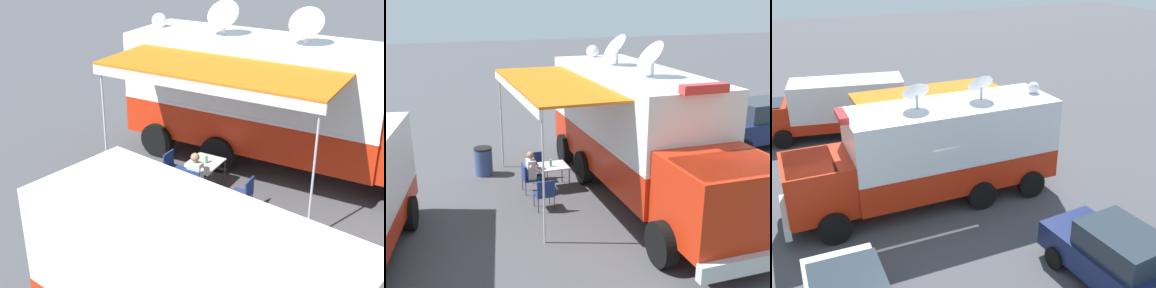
# 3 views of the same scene
# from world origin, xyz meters

# --- Properties ---
(ground_plane) EXTENTS (100.00, 100.00, 0.00)m
(ground_plane) POSITION_xyz_m (0.00, 0.00, 0.00)
(ground_plane) COLOR #47474C
(lot_stripe) EXTENTS (0.25, 4.80, 0.01)m
(lot_stripe) POSITION_xyz_m (-2.14, 2.50, 0.00)
(lot_stripe) COLOR silver
(lot_stripe) RESTS_ON ground
(command_truck) EXTENTS (5.00, 9.55, 4.53)m
(command_truck) POSITION_xyz_m (0.05, 0.75, 1.95)
(command_truck) COLOR red
(command_truck) RESTS_ON ground
(folding_table) EXTENTS (0.82, 0.82, 0.73)m
(folding_table) POSITION_xyz_m (2.24, -0.45, 0.67)
(folding_table) COLOR silver
(folding_table) RESTS_ON ground
(water_bottle) EXTENTS (0.07, 0.07, 0.22)m
(water_bottle) POSITION_xyz_m (2.34, -0.38, 0.83)
(water_bottle) COLOR #3F9959
(water_bottle) RESTS_ON folding_table
(folding_chair_at_table) EXTENTS (0.49, 0.49, 0.87)m
(folding_chair_at_table) POSITION_xyz_m (3.04, -0.39, 0.51)
(folding_chair_at_table) COLOR navy
(folding_chair_at_table) RESTS_ON ground
(folding_chair_beside_table) EXTENTS (0.49, 0.49, 0.87)m
(folding_chair_beside_table) POSITION_xyz_m (2.50, -1.30, 0.51)
(folding_chair_beside_table) COLOR navy
(folding_chair_beside_table) RESTS_ON ground
(folding_chair_spare_by_truck) EXTENTS (0.48, 0.48, 0.87)m
(folding_chair_spare_by_truck) POSITION_xyz_m (2.91, 0.93, 0.51)
(folding_chair_spare_by_truck) COLOR navy
(folding_chair_spare_by_truck) RESTS_ON ground
(seated_responder) EXTENTS (0.67, 0.56, 1.25)m
(seated_responder) POSITION_xyz_m (2.85, -0.39, 0.65)
(seated_responder) COLOR silver
(seated_responder) RESTS_ON ground
(trash_bin) EXTENTS (0.57, 0.57, 0.91)m
(trash_bin) POSITION_xyz_m (4.01, -2.31, 0.46)
(trash_bin) COLOR #384C7F
(trash_bin) RESTS_ON ground
(support_truck) EXTENTS (3.38, 7.07, 2.70)m
(support_truck) POSITION_xyz_m (7.74, 2.55, 1.39)
(support_truck) COLOR white
(support_truck) RESTS_ON ground
(car_behind_truck) EXTENTS (4.30, 2.21, 1.76)m
(car_behind_truck) POSITION_xyz_m (-6.30, -1.83, 0.88)
(car_behind_truck) COLOR navy
(car_behind_truck) RESTS_ON ground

